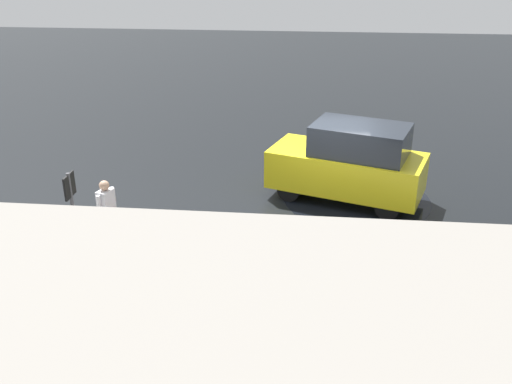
{
  "coord_description": "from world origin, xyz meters",
  "views": [
    {
      "loc": [
        0.32,
        13.26,
        6.31
      ],
      "look_at": [
        1.51,
        1.21,
        0.9
      ],
      "focal_mm": 40.0,
      "sensor_mm": 36.0,
      "label": 1
    }
  ],
  "objects": [
    {
      "name": "moving_hatchback",
      "position": [
        -0.74,
        -0.58,
        1.03
      ],
      "size": [
        4.24,
        2.86,
        2.06
      ],
      "color": "yellow",
      "rests_on": "ground"
    },
    {
      "name": "sign_post",
      "position": [
        4.67,
        4.05,
        1.58
      ],
      "size": [
        0.07,
        0.44,
        2.4
      ],
      "color": "#4C4C51",
      "rests_on": "ground"
    },
    {
      "name": "puddle_patch",
      "position": [
        -0.98,
        -0.62,
        0.0
      ],
      "size": [
        3.86,
        3.86,
        0.01
      ],
      "primitive_type": "cylinder",
      "color": "black",
      "rests_on": "ground"
    },
    {
      "name": "fire_hydrant",
      "position": [
        3.85,
        2.8,
        0.4
      ],
      "size": [
        0.42,
        0.31,
        0.8
      ],
      "color": "red",
      "rests_on": "ground"
    },
    {
      "name": "pedestrian",
      "position": [
        4.61,
        2.55,
        0.96
      ],
      "size": [
        0.34,
        0.55,
        1.62
      ],
      "color": "silver",
      "rests_on": "ground"
    },
    {
      "name": "ground_plane",
      "position": [
        0.0,
        0.0,
        0.0
      ],
      "size": [
        60.0,
        60.0,
        0.0
      ],
      "primitive_type": "plane",
      "color": "black"
    },
    {
      "name": "kerb_strip",
      "position": [
        0.0,
        4.2,
        0.02
      ],
      "size": [
        24.0,
        3.2,
        0.04
      ],
      "primitive_type": "cube",
      "color": "gray",
      "rests_on": "ground"
    },
    {
      "name": "metal_railing",
      "position": [
        -0.57,
        5.24,
        0.74
      ],
      "size": [
        10.87,
        0.04,
        1.05
      ],
      "color": "#B7BABF",
      "rests_on": "ground"
    }
  ]
}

